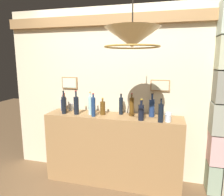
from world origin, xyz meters
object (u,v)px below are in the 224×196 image
at_px(liquor_bottle_vermouth, 90,105).
at_px(liquor_bottle_gin, 152,108).
at_px(liquor_bottle_tequila, 161,113).
at_px(liquor_bottle_brandy, 121,106).
at_px(glass_tumbler_highball, 168,116).
at_px(liquor_bottle_rye, 63,105).
at_px(glass_tumbler_shot, 71,107).
at_px(liquor_bottle_rum, 132,107).
at_px(liquor_bottle_bourbon, 65,105).
at_px(liquor_bottle_mezcal, 76,105).
at_px(liquor_bottle_whiskey, 103,108).
at_px(liquor_bottle_scotch, 93,107).
at_px(liquor_bottle_vodka, 64,105).
at_px(pendant_lamp, 132,38).
at_px(glass_tumbler_rocks, 168,118).
at_px(liquor_bottle_port, 141,112).

relative_size(liquor_bottle_vermouth, liquor_bottle_gin, 1.01).
height_order(liquor_bottle_tequila, liquor_bottle_gin, liquor_bottle_gin).
relative_size(liquor_bottle_brandy, glass_tumbler_highball, 3.22).
bearing_deg(liquor_bottle_vermouth, liquor_bottle_brandy, 16.21).
distance_m(liquor_bottle_rye, glass_tumbler_shot, 0.12).
distance_m(liquor_bottle_vermouth, liquor_bottle_rum, 0.56).
distance_m(liquor_bottle_bourbon, liquor_bottle_gin, 1.23).
distance_m(liquor_bottle_mezcal, liquor_bottle_rum, 0.76).
xyz_separation_m(liquor_bottle_gin, glass_tumbler_shot, (-1.19, 0.05, -0.07)).
height_order(liquor_bottle_whiskey, liquor_bottle_rum, liquor_bottle_rum).
bearing_deg(liquor_bottle_tequila, liquor_bottle_bourbon, 172.98).
bearing_deg(liquor_bottle_scotch, liquor_bottle_vodka, 175.81).
bearing_deg(pendant_lamp, glass_tumbler_highball, 60.99).
distance_m(liquor_bottle_brandy, glass_tumbler_rocks, 0.66).
height_order(liquor_bottle_tequila, liquor_bottle_rum, liquor_bottle_rum).
bearing_deg(glass_tumbler_rocks, glass_tumbler_highball, 87.80).
bearing_deg(liquor_bottle_mezcal, liquor_bottle_gin, 7.63).
bearing_deg(liquor_bottle_brandy, liquor_bottle_vodka, -168.35).
height_order(liquor_bottle_tequila, glass_tumbler_rocks, liquor_bottle_tequila).
height_order(liquor_bottle_gin, glass_tumbler_highball, liquor_bottle_gin).
distance_m(liquor_bottle_bourbon, glass_tumbler_rocks, 1.45).
xyz_separation_m(liquor_bottle_vodka, liquor_bottle_rye, (-0.10, 0.16, -0.04)).
height_order(liquor_bottle_vermouth, liquor_bottle_vodka, liquor_bottle_vodka).
height_order(liquor_bottle_vermouth, liquor_bottle_tequila, liquor_bottle_vermouth).
xyz_separation_m(liquor_bottle_tequila, liquor_bottle_rum, (-0.39, 0.20, 0.01)).
height_order(liquor_bottle_vermouth, pendant_lamp, pendant_lamp).
xyz_separation_m(liquor_bottle_whiskey, liquor_bottle_brandy, (0.24, 0.08, 0.03)).
xyz_separation_m(glass_tumbler_rocks, glass_tumbler_shot, (-1.40, 0.23, 0.01)).
xyz_separation_m(liquor_bottle_port, liquor_bottle_bourbon, (-1.12, 0.14, 0.00)).
bearing_deg(liquor_bottle_whiskey, liquor_bottle_mezcal, -168.55).
relative_size(liquor_bottle_vermouth, liquor_bottle_scotch, 1.01).
height_order(liquor_bottle_bourbon, liquor_bottle_gin, liquor_bottle_gin).
distance_m(liquor_bottle_bourbon, liquor_bottle_rye, 0.10).
relative_size(liquor_bottle_brandy, liquor_bottle_vodka, 0.88).
relative_size(liquor_bottle_rye, glass_tumbler_shot, 2.14).
relative_size(liquor_bottle_mezcal, liquor_bottle_whiskey, 1.42).
relative_size(liquor_bottle_tequila, liquor_bottle_bourbon, 1.05).
xyz_separation_m(liquor_bottle_gin, glass_tumbler_rocks, (0.21, -0.18, -0.08)).
bearing_deg(liquor_bottle_rum, liquor_bottle_bourbon, -178.11).
height_order(liquor_bottle_brandy, liquor_bottle_gin, liquor_bottle_gin).
distance_m(liquor_bottle_vermouth, liquor_bottle_port, 0.71).
height_order(liquor_bottle_scotch, liquor_bottle_rye, liquor_bottle_scotch).
height_order(liquor_bottle_brandy, liquor_bottle_rye, liquor_bottle_brandy).
xyz_separation_m(liquor_bottle_scotch, glass_tumbler_rocks, (0.96, -0.00, -0.09)).
height_order(liquor_bottle_tequila, glass_tumbler_shot, liquor_bottle_tequila).
distance_m(liquor_bottle_vodka, glass_tumbler_highball, 1.42).
xyz_separation_m(liquor_bottle_port, glass_tumbler_rocks, (0.33, 0.02, -0.06)).
relative_size(liquor_bottle_whiskey, liquor_bottle_rye, 1.01).
bearing_deg(liquor_bottle_bourbon, glass_tumbler_rocks, -4.97).
bearing_deg(liquor_bottle_rum, liquor_bottle_mezcal, -171.67).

